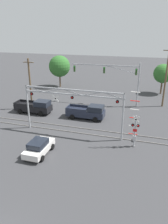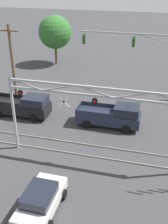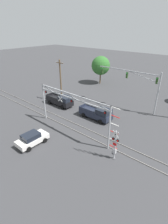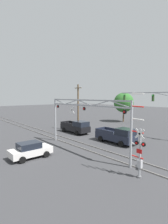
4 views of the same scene
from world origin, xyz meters
name	(u,v)px [view 3 (image 3 of 4)]	position (x,y,z in m)	size (l,w,h in m)	color
rail_track_near	(74,130)	(0.00, 16.93, 0.05)	(80.00, 0.08, 0.10)	gray
rail_track_far	(81,126)	(0.00, 18.36, 0.05)	(80.00, 0.08, 0.10)	gray
crossing_gantry	(72,104)	(-0.02, 16.64, 4.25)	(12.28, 0.26, 5.72)	#9EA0A5
crossing_signal_mast	(115,144)	(7.51, 15.57, 2.03)	(1.21, 0.35, 6.31)	#9EA0A5
traffic_signal_span	(141,82)	(3.75, 29.48, 5.04)	(11.63, 0.39, 7.22)	#9EA0A5
pickup_truck_lead	(97,113)	(0.38, 21.92, 1.01)	(5.52, 2.24, 2.08)	#1E2333
pickup_truck_following	(61,100)	(-8.03, 21.74, 1.01)	(5.69, 2.24, 2.08)	black
sedan_waiting	(32,139)	(-1.78, 11.15, 0.79)	(2.09, 4.01, 1.56)	silver
utility_pole_left	(61,80)	(-9.50, 23.39, 4.19)	(1.80, 0.28, 8.10)	brown
background_tree_far_left_verge	(101,66)	(-10.67, 38.04, 4.60)	(4.63, 4.63, 6.92)	brown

